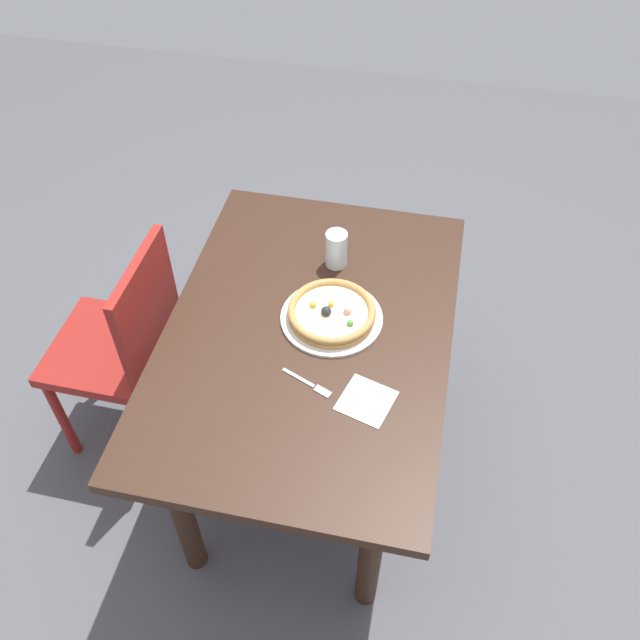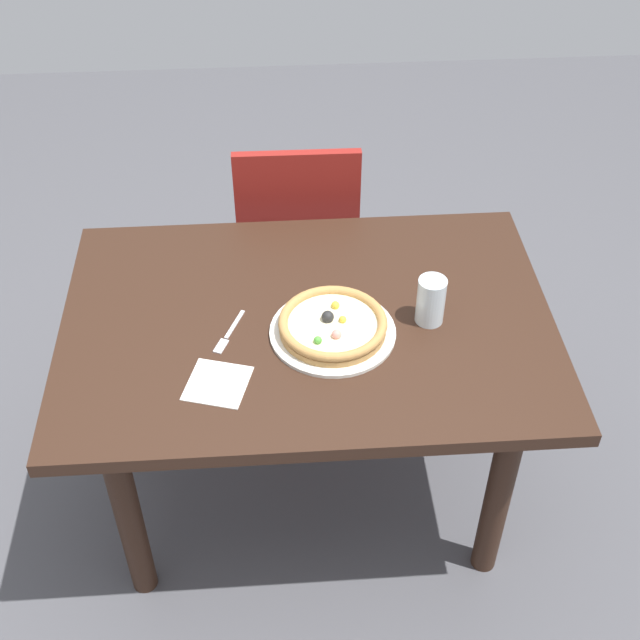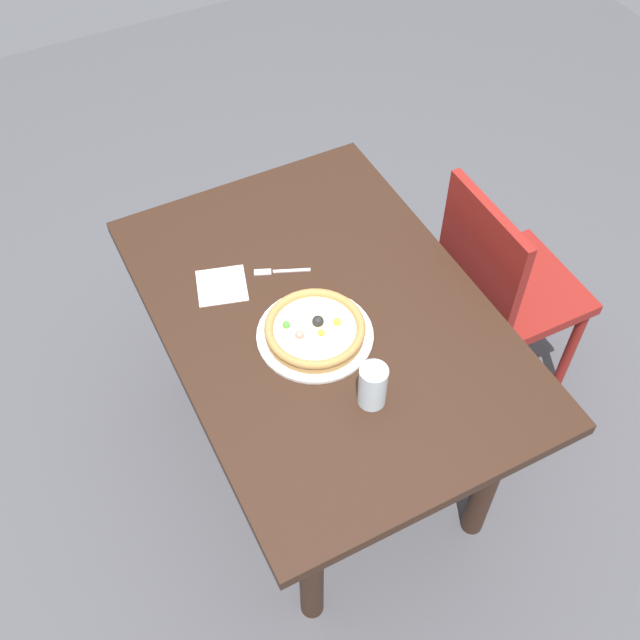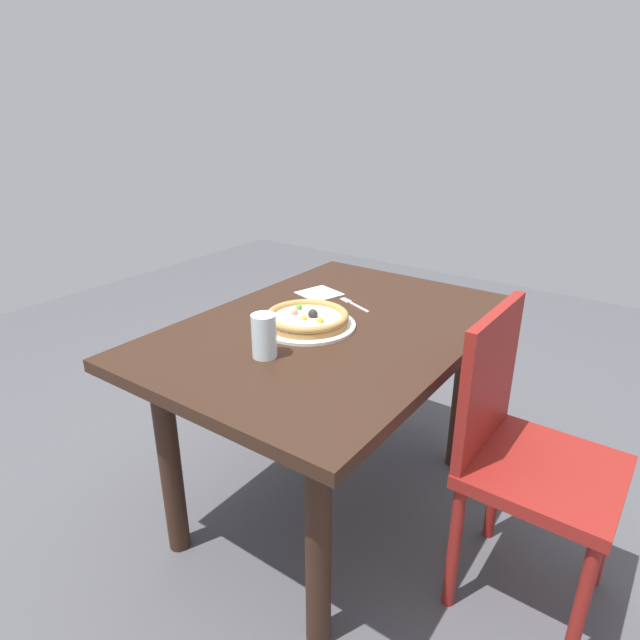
% 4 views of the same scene
% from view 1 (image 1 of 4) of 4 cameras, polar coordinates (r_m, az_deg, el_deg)
% --- Properties ---
extents(ground_plane, '(6.00, 6.00, 0.00)m').
position_cam_1_polar(ground_plane, '(2.66, -0.79, -11.20)').
color(ground_plane, '#4C4C51').
extents(dining_table, '(1.26, 0.87, 0.72)m').
position_cam_1_polar(dining_table, '(2.15, -0.96, -2.71)').
color(dining_table, '#331E14').
rests_on(dining_table, ground).
extents(chair_near, '(0.40, 0.40, 0.89)m').
position_cam_1_polar(chair_near, '(2.42, -16.11, -1.98)').
color(chair_near, maroon).
rests_on(chair_near, ground).
extents(plate, '(0.32, 0.32, 0.01)m').
position_cam_1_polar(plate, '(2.10, 0.99, 0.19)').
color(plate, silver).
rests_on(plate, dining_table).
extents(pizza, '(0.27, 0.27, 0.05)m').
position_cam_1_polar(pizza, '(2.08, 1.00, 0.66)').
color(pizza, '#B78447').
rests_on(pizza, plate).
extents(fork, '(0.08, 0.16, 0.00)m').
position_cam_1_polar(fork, '(1.94, -0.81, -5.46)').
color(fork, silver).
rests_on(fork, dining_table).
extents(drinking_glass, '(0.07, 0.07, 0.13)m').
position_cam_1_polar(drinking_glass, '(2.24, 1.38, 5.99)').
color(drinking_glass, silver).
rests_on(drinking_glass, dining_table).
extents(napkin, '(0.17, 0.17, 0.00)m').
position_cam_1_polar(napkin, '(1.91, 3.93, -6.80)').
color(napkin, white).
rests_on(napkin, dining_table).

